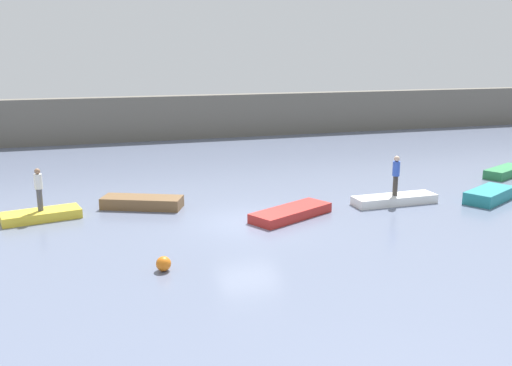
# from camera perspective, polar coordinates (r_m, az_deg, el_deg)

# --- Properties ---
(ground_plane) EXTENTS (120.00, 120.00, 0.00)m
(ground_plane) POSITION_cam_1_polar(r_m,az_deg,el_deg) (22.62, -0.80, -4.05)
(ground_plane) COLOR slate
(embankment_wall) EXTENTS (80.00, 1.20, 3.33)m
(embankment_wall) POSITION_cam_1_polar(r_m,az_deg,el_deg) (43.91, -9.21, 6.54)
(embankment_wall) COLOR #666056
(embankment_wall) RESTS_ON ground_plane
(rowboat_yellow) EXTENTS (3.24, 1.80, 0.38)m
(rowboat_yellow) POSITION_cam_1_polar(r_m,az_deg,el_deg) (24.58, -20.94, -3.06)
(rowboat_yellow) COLOR gold
(rowboat_yellow) RESTS_ON ground_plane
(rowboat_brown) EXTENTS (3.65, 2.46, 0.50)m
(rowboat_brown) POSITION_cam_1_polar(r_m,az_deg,el_deg) (25.13, -11.47, -1.94)
(rowboat_brown) COLOR brown
(rowboat_brown) RESTS_ON ground_plane
(rowboat_red) EXTENTS (3.93, 2.85, 0.39)m
(rowboat_red) POSITION_cam_1_polar(r_m,az_deg,el_deg) (23.32, 3.57, -3.03)
(rowboat_red) COLOR red
(rowboat_red) RESTS_ON ground_plane
(rowboat_white) EXTENTS (3.90, 1.12, 0.39)m
(rowboat_white) POSITION_cam_1_polar(r_m,az_deg,el_deg) (26.04, 13.86, -1.64)
(rowboat_white) COLOR white
(rowboat_white) RESTS_ON ground_plane
(rowboat_teal) EXTENTS (3.14, 2.48, 0.55)m
(rowboat_teal) POSITION_cam_1_polar(r_m,az_deg,el_deg) (27.91, 22.60, -1.13)
(rowboat_teal) COLOR teal
(rowboat_teal) RESTS_ON ground_plane
(rowboat_green) EXTENTS (3.25, 2.28, 0.48)m
(rowboat_green) POSITION_cam_1_polar(r_m,az_deg,el_deg) (33.71, 23.92, 1.04)
(rowboat_green) COLOR #2D7F47
(rowboat_green) RESTS_ON ground_plane
(person_white_shirt) EXTENTS (0.32, 0.32, 1.76)m
(person_white_shirt) POSITION_cam_1_polar(r_m,az_deg,el_deg) (24.29, -21.17, -0.41)
(person_white_shirt) COLOR #4C4C56
(person_white_shirt) RESTS_ON rowboat_yellow
(person_blue_shirt) EXTENTS (0.32, 0.32, 1.80)m
(person_blue_shirt) POSITION_cam_1_polar(r_m,az_deg,el_deg) (25.76, 14.01, 0.96)
(person_blue_shirt) COLOR #38332D
(person_blue_shirt) RESTS_ON rowboat_white
(mooring_buoy) EXTENTS (0.48, 0.48, 0.48)m
(mooring_buoy) POSITION_cam_1_polar(r_m,az_deg,el_deg) (18.02, -9.36, -8.08)
(mooring_buoy) COLOR orange
(mooring_buoy) RESTS_ON ground_plane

